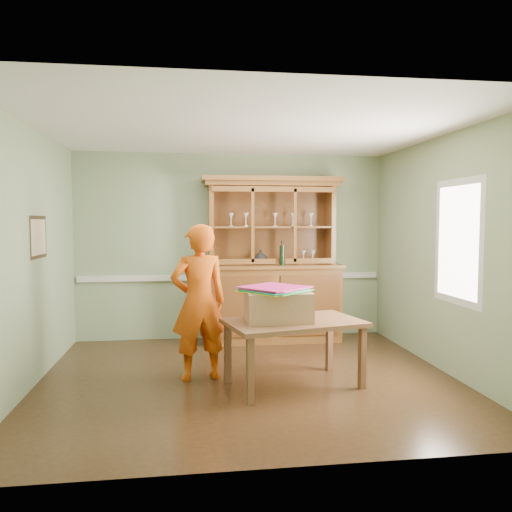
{
  "coord_description": "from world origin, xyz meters",
  "views": [
    {
      "loc": [
        -0.65,
        -5.31,
        1.72
      ],
      "look_at": [
        0.14,
        0.4,
        1.32
      ],
      "focal_mm": 35.0,
      "sensor_mm": 36.0,
      "label": 1
    }
  ],
  "objects": [
    {
      "name": "floor",
      "position": [
        0.0,
        0.0,
        0.0
      ],
      "size": [
        4.5,
        4.5,
        0.0
      ],
      "primitive_type": "plane",
      "color": "#3F2A14",
      "rests_on": "ground"
    },
    {
      "name": "framed_map",
      "position": [
        -2.23,
        0.3,
        1.55
      ],
      "size": [
        0.03,
        0.6,
        0.46
      ],
      "color": "#322314",
      "rests_on": "wall_left"
    },
    {
      "name": "cardboard_box",
      "position": [
        0.27,
        -0.26,
        0.84
      ],
      "size": [
        0.66,
        0.53,
        0.31
      ],
      "primitive_type": "cube",
      "rotation": [
        0.0,
        0.0,
        0.0
      ],
      "color": "#AA7E57",
      "rests_on": "dining_table"
    },
    {
      "name": "dining_table",
      "position": [
        0.44,
        -0.29,
        0.61
      ],
      "size": [
        1.53,
        1.12,
        0.69
      ],
      "rotation": [
        0.0,
        0.0,
        0.23
      ],
      "color": "brown",
      "rests_on": "floor"
    },
    {
      "name": "ceiling",
      "position": [
        0.0,
        0.0,
        2.7
      ],
      "size": [
        4.5,
        4.5,
        0.0
      ],
      "primitive_type": "plane",
      "rotation": [
        3.14,
        0.0,
        0.0
      ],
      "color": "white",
      "rests_on": "wall_back"
    },
    {
      "name": "window_panel",
      "position": [
        2.23,
        -0.3,
        1.5
      ],
      "size": [
        0.03,
        0.96,
        1.36
      ],
      "color": "silver",
      "rests_on": "wall_right"
    },
    {
      "name": "kite_stack",
      "position": [
        0.24,
        -0.28,
        1.02
      ],
      "size": [
        0.77,
        0.77,
        0.05
      ],
      "rotation": [
        0.0,
        0.0,
        0.69
      ],
      "color": "#D4F91F",
      "rests_on": "cardboard_box"
    },
    {
      "name": "china_hutch",
      "position": [
        0.55,
        1.73,
        0.82
      ],
      "size": [
        2.0,
        0.66,
        2.35
      ],
      "color": "brown",
      "rests_on": "floor"
    },
    {
      "name": "wall_right",
      "position": [
        2.25,
        0.0,
        1.35
      ],
      "size": [
        0.0,
        4.0,
        4.0
      ],
      "primitive_type": "plane",
      "rotation": [
        1.57,
        0.0,
        -1.57
      ],
      "color": "gray",
      "rests_on": "floor"
    },
    {
      "name": "wall_front",
      "position": [
        0.0,
        -2.0,
        1.35
      ],
      "size": [
        4.5,
        0.0,
        4.5
      ],
      "primitive_type": "plane",
      "rotation": [
        -1.57,
        0.0,
        0.0
      ],
      "color": "gray",
      "rests_on": "floor"
    },
    {
      "name": "wall_back",
      "position": [
        0.0,
        2.0,
        1.35
      ],
      "size": [
        4.5,
        0.0,
        4.5
      ],
      "primitive_type": "plane",
      "rotation": [
        1.57,
        0.0,
        0.0
      ],
      "color": "gray",
      "rests_on": "floor"
    },
    {
      "name": "chair_rail",
      "position": [
        0.0,
        1.98,
        0.9
      ],
      "size": [
        4.41,
        0.05,
        0.08
      ],
      "primitive_type": "cube",
      "color": "silver",
      "rests_on": "wall_back"
    },
    {
      "name": "wall_left",
      "position": [
        -2.25,
        0.0,
        1.35
      ],
      "size": [
        0.0,
        4.0,
        4.0
      ],
      "primitive_type": "plane",
      "rotation": [
        1.57,
        0.0,
        1.57
      ],
      "color": "gray",
      "rests_on": "floor"
    },
    {
      "name": "person",
      "position": [
        -0.53,
        0.06,
        0.85
      ],
      "size": [
        0.69,
        0.52,
        1.69
      ],
      "primitive_type": "imported",
      "rotation": [
        0.0,
        0.0,
        3.35
      ],
      "color": "#DB520D",
      "rests_on": "floor"
    }
  ]
}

